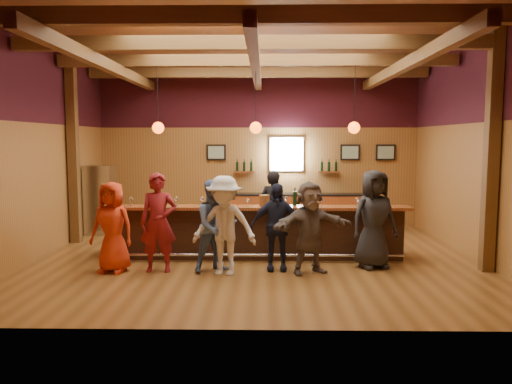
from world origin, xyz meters
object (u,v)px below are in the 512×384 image
customer_orange (112,227)px  customer_navy (276,227)px  bar_counter (257,232)px  bartender (273,209)px  customer_brown (310,227)px  ice_bucket (264,201)px  customer_dark (374,219)px  customer_redvest (158,222)px  customer_white (224,226)px  back_bar_cabinet (301,210)px  stainless_fridge (101,200)px  bottle_a (274,198)px  customer_denim (216,226)px

customer_orange → customer_navy: size_ratio=1.02×
bar_counter → bartender: (0.37, 0.90, 0.36)m
customer_navy → customer_brown: customer_brown is taller
customer_orange → customer_navy: bearing=14.1°
bar_counter → ice_bucket: 0.79m
bar_counter → customer_navy: customer_navy is taller
bar_counter → customer_dark: 2.48m
customer_navy → ice_bucket: (-0.23, 0.81, 0.40)m
customer_redvest → customer_white: size_ratio=1.02×
back_bar_cabinet → customer_redvest: (-2.99, -4.85, 0.45)m
stainless_fridge → customer_redvest: (2.31, -3.73, 0.03)m
customer_brown → customer_orange: bearing=156.3°
customer_white → bottle_a: customer_white is taller
bar_counter → customer_denim: customer_denim is taller
stainless_fridge → customer_denim: size_ratio=1.04×
stainless_fridge → customer_orange: (1.46, -3.77, -0.06)m
back_bar_cabinet → ice_bucket: bearing=-104.7°
customer_redvest → bottle_a: size_ratio=5.11×
stainless_fridge → customer_brown: size_ratio=1.05×
customer_redvest → customer_dark: bearing=2.4°
stainless_fridge → customer_white: (3.55, -3.93, 0.01)m
bar_counter → back_bar_cabinet: bar_counter is taller
customer_denim → customer_navy: bearing=-23.5°
bar_counter → customer_denim: 1.50m
back_bar_cabinet → customer_white: customer_white is taller
customer_denim → bottle_a: customer_denim is taller
customer_navy → bottle_a: size_ratio=4.56×
customer_white → customer_redvest: bearing=179.7°
stainless_fridge → customer_navy: 5.76m
customer_white → customer_brown: bearing=13.5°
bar_counter → customer_dark: bearing=-22.4°
back_bar_cabinet → bartender: 2.82m
customer_white → ice_bucket: (0.72, 1.15, 0.32)m
back_bar_cabinet → bottle_a: bottle_a is taller
customer_orange → bartender: bearing=47.0°
customer_orange → customer_redvest: customer_redvest is taller
customer_navy → back_bar_cabinet: bearing=80.7°
bartender → customer_dark: bearing=156.1°
customer_orange → bottle_a: customer_orange is taller
bartender → customer_navy: bearing=110.7°
customer_redvest → customer_dark: (4.07, 0.35, 0.02)m
bar_counter → customer_orange: (-2.66, -1.32, 0.32)m
back_bar_cabinet → customer_dark: bearing=-76.5°
customer_redvest → bartender: size_ratio=1.05×
customer_white → customer_orange: bearing=-175.4°
customer_redvest → customer_white: customer_redvest is taller
ice_bucket → customer_white: bearing=-122.2°
customer_white → customer_navy: 1.01m
customer_white → customer_brown: 1.56m
stainless_fridge → ice_bucket: stainless_fridge is taller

